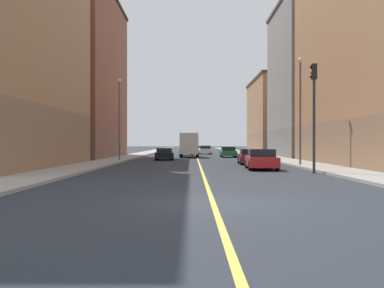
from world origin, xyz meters
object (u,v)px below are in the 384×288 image
(street_lamp_left_near, at_px, (300,101))
(car_black, at_px, (165,154))
(building_left_mid, at_px, (323,81))
(box_truck, at_px, (189,145))
(car_red, at_px, (261,160))
(car_orange, at_px, (186,150))
(street_lamp_right_near, at_px, (119,111))
(traffic_light_left_near, at_px, (314,103))
(car_white, at_px, (205,150))
(car_green, at_px, (228,152))
(building_right_midblock, at_px, (68,76))
(car_teal, at_px, (203,149))
(car_maroon, at_px, (250,157))
(building_left_far, at_px, (287,116))

(street_lamp_left_near, xyz_separation_m, car_black, (-11.01, 12.19, -4.34))
(building_left_mid, relative_size, box_truck, 2.64)
(car_red, relative_size, car_orange, 1.04)
(street_lamp_right_near, bearing_deg, traffic_light_left_near, -47.47)
(building_left_mid, height_order, car_white, building_left_mid)
(car_green, bearing_deg, car_black, -132.18)
(building_right_midblock, bearing_deg, street_lamp_right_near, -52.15)
(car_black, bearing_deg, car_green, 47.82)
(building_right_midblock, bearing_deg, car_teal, 59.51)
(street_lamp_right_near, distance_m, car_maroon, 13.39)
(building_right_midblock, distance_m, car_red, 30.78)
(building_right_midblock, distance_m, street_lamp_left_near, 29.92)
(car_green, distance_m, car_red, 23.78)
(car_teal, relative_size, car_white, 1.03)
(car_white, bearing_deg, street_lamp_right_near, -108.66)
(building_left_mid, bearing_deg, car_teal, 117.23)
(street_lamp_right_near, bearing_deg, building_right_midblock, 127.85)
(car_green, bearing_deg, street_lamp_left_near, -79.76)
(traffic_light_left_near, xyz_separation_m, car_orange, (-7.96, 36.25, -3.43))
(street_lamp_right_near, relative_size, car_green, 1.94)
(street_lamp_right_near, bearing_deg, car_maroon, -23.24)
(building_right_midblock, height_order, car_orange, building_right_midblock)
(traffic_light_left_near, bearing_deg, car_black, 117.51)
(car_green, bearing_deg, traffic_light_left_near, -84.46)
(car_green, bearing_deg, car_teal, 95.21)
(car_orange, bearing_deg, car_red, -80.52)
(street_lamp_left_near, xyz_separation_m, car_teal, (-6.12, 47.18, -4.34))
(street_lamp_left_near, distance_m, box_truck, 22.55)
(traffic_light_left_near, distance_m, street_lamp_right_near, 20.77)
(car_teal, distance_m, car_red, 50.74)
(traffic_light_left_near, bearing_deg, car_white, 96.93)
(car_maroon, distance_m, box_truck, 18.10)
(building_right_midblock, bearing_deg, box_truck, 8.18)
(traffic_light_left_near, relative_size, street_lamp_right_near, 0.83)
(box_truck, bearing_deg, car_black, -106.62)
(building_left_far, bearing_deg, traffic_light_left_near, -100.82)
(building_left_far, height_order, building_right_midblock, building_right_midblock)
(car_orange, relative_size, box_truck, 0.58)
(building_right_midblock, xyz_separation_m, car_maroon, (19.64, -15.24, -9.13))
(street_lamp_left_near, bearing_deg, car_maroon, 135.63)
(car_teal, height_order, car_red, car_red)
(car_green, relative_size, box_truck, 0.56)
(building_left_mid, distance_m, car_maroon, 21.89)
(street_lamp_right_near, relative_size, car_teal, 1.77)
(street_lamp_right_near, distance_m, car_white, 28.30)
(building_left_mid, height_order, building_left_far, building_left_mid)
(street_lamp_left_near, bearing_deg, building_left_far, 78.73)
(building_left_far, relative_size, car_green, 4.60)
(car_green, relative_size, car_red, 0.94)
(building_right_midblock, distance_m, traffic_light_left_near, 34.15)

